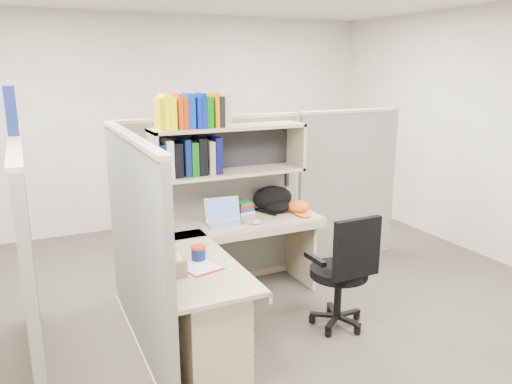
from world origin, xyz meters
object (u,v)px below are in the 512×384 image
task_chair (341,289)px  backpack (275,199)px  desk (217,300)px  snack_canister (198,253)px  laptop (225,212)px

task_chair → backpack: bearing=94.4°
desk → snack_canister: 0.37m
desk → snack_canister: bearing=135.8°
laptop → backpack: bearing=23.3°
snack_canister → laptop: bearing=54.8°
backpack → desk: bearing=-135.9°
laptop → task_chair: task_chair is taller
snack_canister → task_chair: task_chair is taller
desk → backpack: size_ratio=4.43×
laptop → desk: bearing=-109.7°
desk → laptop: (0.38, 0.77, 0.40)m
task_chair → laptop: bearing=127.9°
task_chair → desk: bearing=176.3°
task_chair → snack_canister: bearing=171.9°
laptop → task_chair: bearing=-45.6°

